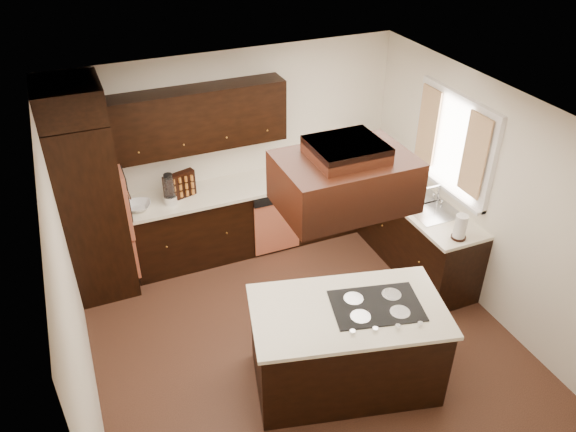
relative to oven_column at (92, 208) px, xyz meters
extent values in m
cube|color=brown|center=(1.78, -1.71, -1.07)|extent=(4.20, 4.20, 0.02)
cube|color=white|center=(1.78, -1.71, 1.45)|extent=(4.20, 4.20, 0.02)
cube|color=#EFE4CB|center=(1.78, 0.40, 0.19)|extent=(4.20, 0.02, 2.50)
cube|color=#EFE4CB|center=(1.78, -3.81, 0.19)|extent=(4.20, 0.02, 2.50)
cube|color=#EFE4CB|center=(-0.33, -1.71, 0.19)|extent=(0.02, 4.20, 2.50)
cube|color=#EFE4CB|center=(3.88, -1.71, 0.19)|extent=(0.02, 4.20, 2.50)
cube|color=black|center=(0.00, 0.00, 0.00)|extent=(0.65, 0.75, 2.12)
cube|color=#D46E4C|center=(0.35, 0.00, 0.06)|extent=(0.05, 0.62, 0.78)
cube|color=black|center=(1.81, 0.09, -0.62)|extent=(2.93, 0.60, 0.88)
cube|color=black|center=(3.58, -0.80, -0.62)|extent=(0.60, 2.40, 0.88)
cube|color=white|center=(1.81, 0.08, -0.16)|extent=(2.93, 0.63, 0.04)
cube|color=white|center=(3.56, -0.80, -0.16)|extent=(0.63, 2.40, 0.04)
cube|color=black|center=(1.34, 0.23, 0.75)|extent=(2.00, 0.34, 0.72)
cube|color=#D46E4C|center=(2.10, -0.20, -0.66)|extent=(0.60, 0.05, 0.72)
cube|color=white|center=(3.85, -1.16, 0.59)|extent=(0.06, 1.32, 1.12)
cube|color=white|center=(3.87, -1.16, 0.59)|extent=(0.00, 1.20, 1.00)
cube|color=#FCE8BD|center=(3.79, -1.57, 0.64)|extent=(0.02, 0.34, 0.90)
cube|color=#FCE8BD|center=(3.79, -0.74, 0.64)|extent=(0.02, 0.34, 0.90)
cube|color=silver|center=(3.58, -1.16, -0.14)|extent=(0.52, 0.84, 0.01)
cube|color=black|center=(1.92, -2.40, -0.62)|extent=(1.86, 1.29, 0.88)
cube|color=white|center=(1.92, -2.40, -0.16)|extent=(1.93, 1.37, 0.04)
cube|color=black|center=(2.17, -2.46, -0.13)|extent=(0.90, 0.70, 0.01)
cube|color=black|center=(1.88, -2.25, 1.10)|extent=(1.05, 0.72, 0.42)
cube|color=black|center=(1.88, -2.25, 1.38)|extent=(0.55, 0.50, 0.13)
cylinder|color=silver|center=(0.87, 0.00, -0.09)|extent=(0.15, 0.15, 0.10)
cone|color=silver|center=(0.87, 0.00, 0.09)|extent=(0.13, 0.13, 0.26)
cube|color=black|center=(1.00, 0.09, 0.02)|extent=(0.39, 0.20, 0.32)
imported|color=white|center=(0.49, 0.02, -0.10)|extent=(0.37, 0.37, 0.07)
imported|color=white|center=(3.58, -0.49, -0.04)|extent=(0.10, 0.10, 0.20)
cylinder|color=white|center=(3.50, -1.87, 0.00)|extent=(0.13, 0.13, 0.28)
camera|label=1|loc=(-0.04, -5.65, 3.27)|focal=35.00mm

